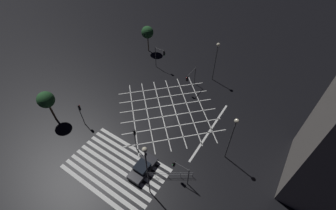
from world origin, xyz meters
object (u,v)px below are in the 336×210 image
object	(u,v)px
traffic_light_sw_cross	(80,111)
street_lamp_far	(146,164)
traffic_light_nw_main	(160,54)
street_lamp_west	(217,53)
street_tree_near	(147,32)
traffic_light_median_south	(135,136)
traffic_light_median_north	(190,77)
street_lamp_east	(233,131)
traffic_light_se_main	(180,169)
waiting_car	(143,168)
street_tree_far	(46,100)

from	to	relation	value
traffic_light_sw_cross	street_lamp_far	distance (m)	15.37
traffic_light_nw_main	street_lamp_west	xyz separation A→B (m)	(9.97, 2.43, 2.53)
street_tree_near	traffic_light_nw_main	bearing A→B (deg)	-33.53
traffic_light_median_south	street_lamp_west	world-z (taller)	street_lamp_west
traffic_light_median_south	street_lamp_far	bearing A→B (deg)	-127.31
traffic_light_nw_main	traffic_light_median_north	bearing A→B (deg)	-15.95
traffic_light_nw_main	street_lamp_east	distance (m)	22.03
traffic_light_se_main	traffic_light_median_north	xyz separation A→B (m)	(-7.31, 15.57, 0.22)
traffic_light_nw_main	traffic_light_median_south	world-z (taller)	traffic_light_nw_main
traffic_light_sw_cross	street_lamp_east	xyz separation A→B (m)	(20.10, 6.27, 2.72)
street_lamp_east	traffic_light_sw_cross	bearing A→B (deg)	-162.67
traffic_light_se_main	traffic_light_sw_cross	distance (m)	16.61
waiting_car	street_tree_far	bearing A→B (deg)	91.83
traffic_light_sw_cross	street_tree_near	size ratio (longest dim) A/B	0.71
street_lamp_west	traffic_light_nw_main	bearing A→B (deg)	-166.30
traffic_light_median_north	street_tree_far	bearing A→B (deg)	-37.79
street_lamp_west	street_tree_near	distance (m)	15.92
traffic_light_median_north	traffic_light_sw_cross	bearing A→B (deg)	-30.56
traffic_light_nw_main	street_lamp_far	xyz separation A→B (m)	(13.04, -21.10, 3.23)
street_tree_near	street_tree_far	distance (m)	23.73
traffic_light_median_north	street_lamp_west	bearing A→B (deg)	154.22
traffic_light_sw_cross	street_lamp_far	xyz separation A→B (m)	(14.61, -3.15, 3.59)
traffic_light_sw_cross	waiting_car	distance (m)	12.46
traffic_light_nw_main	street_lamp_far	size ratio (longest dim) A/B	0.47
traffic_light_sw_cross	traffic_light_median_north	bearing A→B (deg)	-30.56
traffic_light_se_main	street_tree_near	xyz separation A→B (m)	(-20.86, 21.64, 1.77)
street_lamp_west	waiting_car	bearing A→B (deg)	-88.30
street_lamp_far	traffic_light_se_main	bearing A→B (deg)	59.02
traffic_light_nw_main	waiting_car	xyz separation A→B (m)	(10.61, -19.34, -2.56)
traffic_light_nw_main	traffic_light_median_south	size ratio (longest dim) A/B	1.05
traffic_light_nw_main	traffic_light_sw_cross	size ratio (longest dim) A/B	1.10
traffic_light_se_main	traffic_light_median_north	bearing A→B (deg)	-64.85
street_tree_far	waiting_car	xyz separation A→B (m)	(16.58, 0.53, -3.57)
traffic_light_sw_cross	waiting_car	size ratio (longest dim) A/B	0.95
street_lamp_east	street_lamp_far	xyz separation A→B (m)	(-5.49, -9.42, 0.87)
street_lamp_west	street_tree_far	distance (m)	27.44
traffic_light_sw_cross	street_tree_near	distance (m)	22.27
waiting_car	traffic_light_median_south	bearing A→B (deg)	51.64
traffic_light_nw_main	street_lamp_far	distance (m)	25.01
street_lamp_far	street_tree_near	size ratio (longest dim) A/B	1.67
traffic_light_sw_cross	traffic_light_median_south	size ratio (longest dim) A/B	0.95
traffic_light_median_south	street_lamp_east	distance (m)	12.24
traffic_light_sw_cross	traffic_light_median_south	distance (m)	9.52
traffic_light_median_north	waiting_car	world-z (taller)	traffic_light_median_north
traffic_light_median_south	street_tree_near	distance (m)	25.18
traffic_light_nw_main	traffic_light_sw_cross	xyz separation A→B (m)	(-1.57, -17.95, -0.36)
traffic_light_sw_cross	traffic_light_median_south	xyz separation A→B (m)	(9.49, 0.75, 0.13)
street_lamp_west	street_lamp_far	bearing A→B (deg)	-82.57
traffic_light_se_main	street_tree_near	world-z (taller)	street_tree_near
street_lamp_east	street_tree_far	bearing A→B (deg)	-161.52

